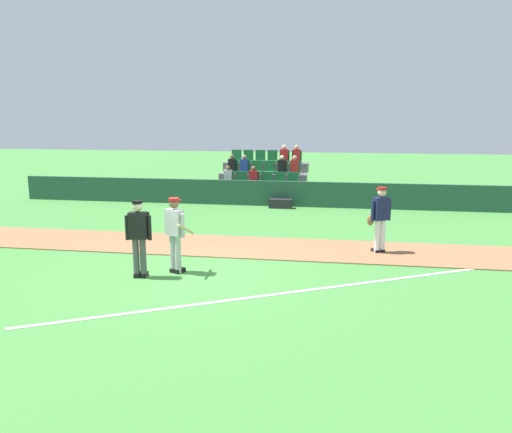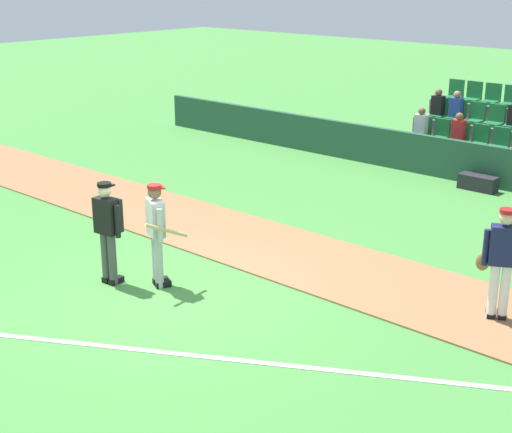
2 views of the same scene
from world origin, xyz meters
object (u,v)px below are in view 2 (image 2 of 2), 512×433
batter_grey_jersey (157,231)px  umpire_home_plate (108,227)px  equipment_bag (478,183)px  runner_navy_jersey (501,260)px

batter_grey_jersey → umpire_home_plate: size_ratio=1.00×
umpire_home_plate → equipment_bag: bearing=77.4°
umpire_home_plate → runner_navy_jersey: bearing=28.9°
batter_grey_jersey → equipment_bag: bearing=81.1°
batter_grey_jersey → runner_navy_jersey: 5.39m
equipment_bag → umpire_home_plate: bearing=-102.6°
runner_navy_jersey → equipment_bag: runner_navy_jersey is taller
umpire_home_plate → equipment_bag: size_ratio=1.96×
equipment_bag → runner_navy_jersey: bearing=-61.8°
runner_navy_jersey → umpire_home_plate: bearing=-151.1°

